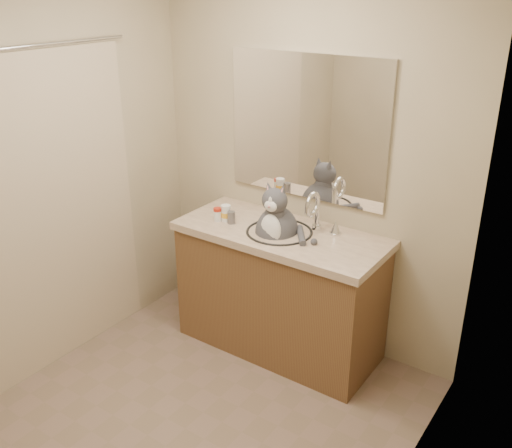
{
  "coord_description": "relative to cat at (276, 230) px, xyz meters",
  "views": [
    {
      "loc": [
        1.72,
        -1.79,
        2.3
      ],
      "look_at": [
        0.03,
        0.65,
        1.02
      ],
      "focal_mm": 40.0,
      "sensor_mm": 36.0,
      "label": 1
    }
  ],
  "objects": [
    {
      "name": "cat",
      "position": [
        0.0,
        0.0,
        0.0
      ],
      "size": [
        0.42,
        0.34,
        0.53
      ],
      "rotation": [
        0.0,
        0.0,
        0.18
      ],
      "color": "#4C4C51",
      "rests_on": "vanity"
    },
    {
      "name": "vanity",
      "position": [
        0.02,
        0.03,
        -0.42
      ],
      "size": [
        1.34,
        0.59,
        1.12
      ],
      "color": "brown",
      "rests_on": "ground"
    },
    {
      "name": "pill_bottle_redcap",
      "position": [
        -0.41,
        -0.07,
        0.03
      ],
      "size": [
        0.06,
        0.06,
        0.09
      ],
      "rotation": [
        0.0,
        0.0,
        -0.29
      ],
      "color": "white",
      "rests_on": "vanity"
    },
    {
      "name": "grey_canister",
      "position": [
        -0.31,
        -0.05,
        0.03
      ],
      "size": [
        0.05,
        0.05,
        0.08
      ],
      "rotation": [
        0.0,
        0.0,
        -0.06
      ],
      "color": "slate",
      "rests_on": "vanity"
    },
    {
      "name": "shower_curtain",
      "position": [
        -1.03,
        -0.84,
        0.17
      ],
      "size": [
        0.02,
        1.3,
        1.93
      ],
      "color": "beige",
      "rests_on": "ground"
    },
    {
      "name": "mirror",
      "position": [
        0.02,
        0.3,
        0.59
      ],
      "size": [
        1.1,
        0.02,
        0.9
      ],
      "primitive_type": "cube",
      "color": "white",
      "rests_on": "room"
    },
    {
      "name": "room",
      "position": [
        0.02,
        -0.94,
        0.34
      ],
      "size": [
        2.22,
        2.52,
        2.42
      ],
      "color": "#846B5B",
      "rests_on": "ground"
    },
    {
      "name": "pill_bottle_orange",
      "position": [
        -0.36,
        -0.04,
        0.04
      ],
      "size": [
        0.08,
        0.08,
        0.11
      ],
      "rotation": [
        0.0,
        0.0,
        -0.31
      ],
      "color": "white",
      "rests_on": "vanity"
    }
  ]
}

